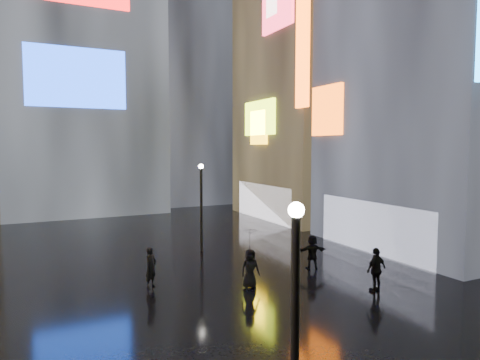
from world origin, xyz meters
TOP-DOWN VIEW (x-y plane):
  - ground at (0.00, 20.00)m, footprint 140.00×140.00m
  - building_right_mid at (15.98, 17.01)m, footprint 10.28×13.70m
  - building_right_far at (15.98, 30.00)m, footprint 10.28×12.00m
  - tower_flank_right at (9.00, 46.00)m, footprint 12.00×12.00m
  - lamp_near at (-2.49, 4.65)m, footprint 0.30×0.30m
  - lamp_far at (2.26, 21.79)m, footprint 0.30×0.30m
  - pedestrian_3 at (6.42, 11.82)m, footprint 1.15×0.59m
  - pedestrian_4 at (1.76, 14.58)m, footprint 0.88×0.61m
  - pedestrian_5 at (6.00, 15.87)m, footprint 1.66×0.87m
  - pedestrian_6 at (-2.12, 16.57)m, footprint 0.77×0.73m
  - umbrella_2 at (1.76, 14.58)m, footprint 1.21×1.23m

SIDE VIEW (x-z plane):
  - ground at x=0.00m, z-range 0.00..0.00m
  - pedestrian_5 at x=6.00m, z-range 0.00..1.71m
  - pedestrian_4 at x=1.76m, z-range 0.00..1.72m
  - pedestrian_6 at x=-2.12m, z-range 0.00..1.78m
  - pedestrian_3 at x=6.42m, z-range 0.00..1.89m
  - umbrella_2 at x=1.76m, z-range 1.72..2.64m
  - lamp_near at x=-2.49m, z-range 0.34..5.54m
  - lamp_far at x=2.26m, z-range 0.34..5.54m
  - building_right_far at x=15.98m, z-range -0.02..27.98m
  - building_right_mid at x=15.98m, z-range -0.01..29.99m
  - tower_flank_right at x=9.00m, z-range 0.00..34.00m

